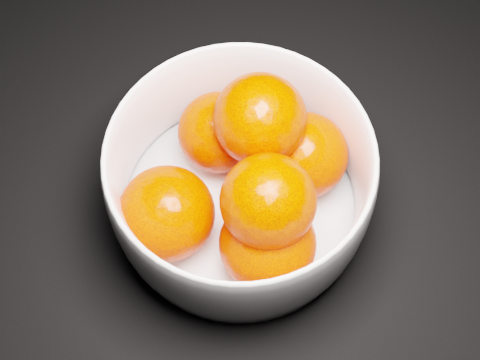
{
  "coord_description": "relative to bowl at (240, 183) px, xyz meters",
  "views": [
    {
      "loc": [
        -0.16,
        -0.23,
        0.63
      ],
      "look_at": [
        -0.17,
        0.05,
        0.07
      ],
      "focal_mm": 50.0,
      "sensor_mm": 36.0,
      "label": 1
    }
  ],
  "objects": [
    {
      "name": "ground",
      "position": [
        0.17,
        -0.05,
        -0.06
      ],
      "size": [
        3.0,
        3.0,
        0.0
      ],
      "primitive_type": "cube",
      "color": "black",
      "rests_on": "ground"
    },
    {
      "name": "bowl",
      "position": [
        0.0,
        0.0,
        0.0
      ],
      "size": [
        0.25,
        0.25,
        0.12
      ],
      "rotation": [
        0.0,
        0.0,
        0.27
      ],
      "color": "white",
      "rests_on": "ground"
    },
    {
      "name": "orange_pile",
      "position": [
        0.01,
        -0.0,
        0.01
      ],
      "size": [
        0.22,
        0.2,
        0.14
      ],
      "color": "#F82E00",
      "rests_on": "bowl"
    }
  ]
}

